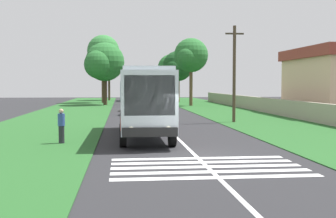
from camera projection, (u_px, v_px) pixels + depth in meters
The scene contains 20 objects.
ground at pixel (196, 156), 18.00m from camera, with size 160.00×160.00×0.00m, color #262628.
grass_verge_left at pixel (50, 124), 32.03m from camera, with size 120.00×8.00×0.04m, color #235623.
grass_verge_right at pixel (269, 122), 33.75m from camera, with size 120.00×8.00×0.04m, color #235623.
centre_line at pixel (162, 123), 32.89m from camera, with size 110.00×0.16×0.01m, color silver.
coach_bus at pixel (143, 98), 24.42m from camera, with size 11.16×2.62×3.73m.
zebra_crossing at pixel (207, 167), 15.64m from camera, with size 4.05×6.80×0.01m.
trailing_car_0 at pixel (134, 108), 41.77m from camera, with size 4.30×1.78×1.43m.
trailing_car_1 at pixel (132, 105), 47.96m from camera, with size 4.30×1.78×1.43m.
trailing_car_2 at pixel (160, 101), 57.65m from camera, with size 4.30×1.78×1.43m.
trailing_car_3 at pixel (154, 99), 66.82m from camera, with size 4.30×1.78×1.43m.
trailing_minibus_0 at pixel (130, 92), 76.28m from camera, with size 6.00×2.14×2.53m.
roadside_tree_left_0 at pixel (103, 63), 60.65m from camera, with size 6.55×5.43×8.63m.
roadside_tree_left_1 at pixel (108, 67), 77.98m from camera, with size 5.36×4.53×8.30m.
roadside_tree_left_2 at pixel (103, 52), 67.96m from camera, with size 5.77×4.92×10.43m.
roadside_tree_right_0 at pixel (177, 67), 70.59m from camera, with size 5.80×4.83×8.17m.
roadside_tree_right_1 at pixel (171, 69), 78.88m from camera, with size 6.07×5.06×8.22m.
roadside_tree_right_2 at pixel (190, 56), 58.76m from camera, with size 5.51×4.54×8.99m.
utility_pole at pixel (234, 72), 33.41m from camera, with size 0.24×1.40×7.29m.
roadside_wall at pixel (287, 108), 39.03m from camera, with size 70.00×0.40×1.49m, color #9E937F.
pedestrian at pixel (61, 126), 21.54m from camera, with size 0.34×0.34×1.69m.
Camera 1 is at (-17.64, 3.00, 2.94)m, focal length 47.16 mm.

